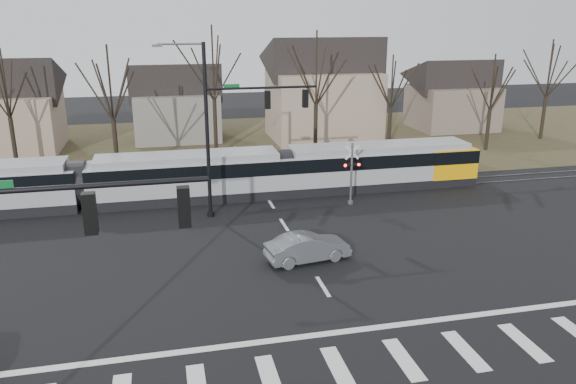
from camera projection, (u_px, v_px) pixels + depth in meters
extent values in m
plane|color=black|center=(337.00, 308.00, 23.19)|extent=(140.00, 140.00, 0.00)
cube|color=#38331E|center=(234.00, 145.00, 52.96)|extent=(140.00, 28.00, 0.01)
cube|color=silver|center=(270.00, 378.00, 18.70)|extent=(0.60, 2.60, 0.01)
cube|color=silver|center=(339.00, 368.00, 19.21)|extent=(0.60, 2.60, 0.01)
cube|color=silver|center=(404.00, 359.00, 19.72)|extent=(0.60, 2.60, 0.01)
cube|color=silver|center=(465.00, 351.00, 20.23)|extent=(0.60, 2.60, 0.01)
cube|color=silver|center=(524.00, 342.00, 20.74)|extent=(0.60, 2.60, 0.01)
cube|color=silver|center=(351.00, 331.00, 21.51)|extent=(28.00, 0.35, 0.01)
cube|color=silver|center=(323.00, 286.00, 25.05)|extent=(0.18, 2.00, 0.01)
cube|color=silver|center=(301.00, 252.00, 28.77)|extent=(0.18, 2.00, 0.01)
cube|color=silver|center=(284.00, 225.00, 32.49)|extent=(0.18, 2.00, 0.01)
cube|color=silver|center=(271.00, 203.00, 36.21)|extent=(0.18, 2.00, 0.01)
cube|color=silver|center=(260.00, 186.00, 39.93)|extent=(0.18, 2.00, 0.01)
cube|color=silver|center=(251.00, 172.00, 43.66)|extent=(0.18, 2.00, 0.01)
cube|color=silver|center=(243.00, 160.00, 47.38)|extent=(0.18, 2.00, 0.01)
cube|color=silver|center=(237.00, 149.00, 51.10)|extent=(0.18, 2.00, 0.01)
cube|color=#59595E|center=(268.00, 198.00, 37.23)|extent=(90.00, 0.12, 0.06)
cube|color=#59595E|center=(264.00, 192.00, 38.53)|extent=(90.00, 0.12, 0.06)
cube|color=gray|center=(189.00, 177.00, 36.54)|extent=(12.66, 2.95, 3.08)
cube|color=black|center=(188.00, 168.00, 36.36)|extent=(12.68, 3.00, 0.90)
cube|color=gray|center=(379.00, 166.00, 39.35)|extent=(13.71, 2.95, 3.08)
cube|color=black|center=(379.00, 157.00, 39.17)|extent=(13.73, 3.00, 0.90)
cube|color=#FFB207|center=(446.00, 160.00, 40.42)|extent=(3.38, 3.02, 2.06)
imported|color=#575B5F|center=(308.00, 247.00, 27.54)|extent=(2.75, 4.64, 1.38)
cylinder|color=black|center=(73.00, 187.00, 13.48)|extent=(6.50, 0.14, 0.14)
cube|color=black|center=(90.00, 213.00, 13.75)|extent=(0.32, 0.32, 1.05)
sphere|color=#FF0C07|center=(89.00, 201.00, 13.65)|extent=(0.22, 0.22, 0.22)
cube|color=black|center=(184.00, 207.00, 14.24)|extent=(0.32, 0.32, 1.05)
sphere|color=#FF0C07|center=(183.00, 194.00, 14.14)|extent=(0.22, 0.22, 0.22)
cylinder|color=black|center=(207.00, 133.00, 32.45)|extent=(0.22, 0.22, 10.20)
cylinder|color=black|center=(211.00, 213.00, 33.92)|extent=(0.44, 0.44, 0.30)
cylinder|color=black|center=(262.00, 88.00, 32.39)|extent=(6.50, 0.14, 0.14)
cube|color=#0C5926|center=(232.00, 86.00, 31.98)|extent=(0.90, 0.03, 0.22)
cube|color=black|center=(268.00, 100.00, 32.67)|extent=(0.32, 0.32, 1.05)
sphere|color=#FF0C07|center=(267.00, 94.00, 32.57)|extent=(0.22, 0.22, 0.22)
cube|color=black|center=(305.00, 99.00, 33.16)|extent=(0.32, 0.32, 1.05)
sphere|color=#FF0C07|center=(305.00, 93.00, 33.06)|extent=(0.22, 0.22, 0.22)
cube|color=#59595B|center=(157.00, 46.00, 30.45)|extent=(0.55, 0.22, 0.14)
cylinder|color=#59595B|center=(351.00, 174.00, 35.57)|extent=(0.14, 0.14, 4.00)
cylinder|color=#59595B|center=(350.00, 202.00, 36.13)|extent=(0.36, 0.36, 0.20)
cube|color=silver|center=(352.00, 152.00, 35.15)|extent=(0.95, 0.04, 0.95)
cube|color=silver|center=(352.00, 152.00, 35.15)|extent=(0.95, 0.04, 0.95)
cube|color=black|center=(352.00, 165.00, 35.39)|extent=(1.00, 0.10, 0.12)
sphere|color=#FF0C07|center=(345.00, 165.00, 35.22)|extent=(0.18, 0.18, 0.18)
sphere|color=#FF0C07|center=(359.00, 165.00, 35.41)|extent=(0.18, 0.18, 0.18)
cube|color=gray|center=(6.00, 123.00, 49.82)|extent=(9.00, 8.00, 5.00)
cube|color=slate|center=(177.00, 116.00, 54.95)|extent=(8.00, 7.00, 4.50)
cube|color=gray|center=(323.00, 105.00, 54.84)|extent=(10.00, 8.00, 6.50)
cube|color=#6D5C50|center=(452.00, 107.00, 60.20)|extent=(8.00, 7.00, 4.50)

